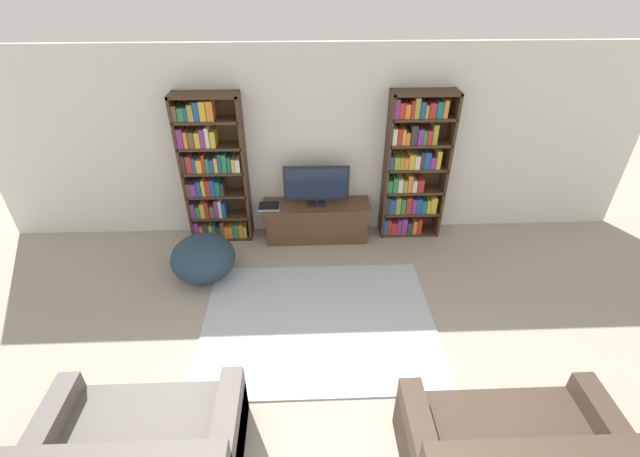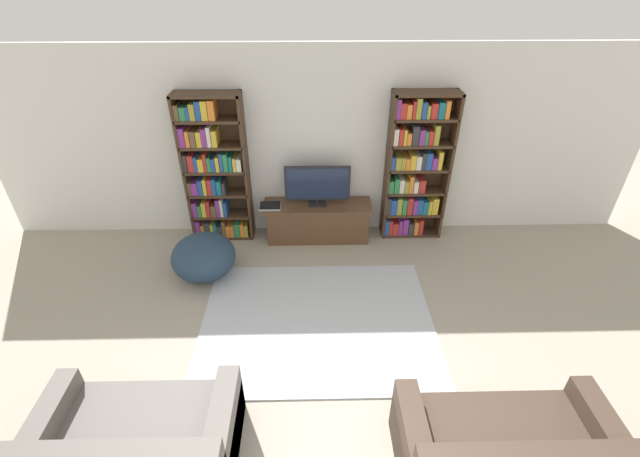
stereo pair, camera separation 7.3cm
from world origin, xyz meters
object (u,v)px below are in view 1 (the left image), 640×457
television (316,185)px  tv_stand (317,221)px  couch_left_sectional (141,448)px  bookshelf_left (212,173)px  couch_right_sofa (512,452)px  beanbag_ottoman (203,258)px  laptop (269,206)px  bookshelf_right (413,169)px

television → tv_stand: bearing=90.0°
couch_left_sectional → bookshelf_left: bearing=88.7°
television → couch_left_sectional: bearing=-114.4°
couch_right_sofa → beanbag_ottoman: size_ratio=2.04×
couch_right_sofa → laptop: bearing=121.3°
couch_left_sectional → beanbag_ottoman: couch_left_sectional is taller
bookshelf_left → couch_right_sofa: bearing=-51.6°
tv_stand → laptop: laptop is taller
bookshelf_right → couch_left_sectional: size_ratio=1.35×
television → laptop: 0.72m
tv_stand → beanbag_ottoman: bearing=-150.3°
television → couch_left_sectional: size_ratio=0.58×
tv_stand → laptop: size_ratio=5.09×
couch_right_sofa → beanbag_ottoman: bearing=137.6°
laptop → bookshelf_right: bearing=4.5°
couch_left_sectional → beanbag_ottoman: bearing=89.4°
bookshelf_right → couch_left_sectional: bearing=-129.8°
tv_stand → bookshelf_left: bearing=175.7°
beanbag_ottoman → bookshelf_right: bearing=18.6°
couch_left_sectional → couch_right_sofa: 2.86m
television → beanbag_ottoman: bearing=-150.4°
beanbag_ottoman → television: bearing=29.6°
bookshelf_left → bookshelf_right: 2.71m
bookshelf_right → laptop: (-1.97, -0.15, -0.46)m
bookshelf_left → beanbag_ottoman: size_ratio=2.60×
bookshelf_left → couch_right_sofa: size_ratio=1.28×
bookshelf_left → beanbag_ottoman: 1.18m
tv_stand → couch_left_sectional: (-1.47, -3.24, -0.02)m
bookshelf_right → tv_stand: bearing=-175.5°
couch_left_sectional → beanbag_ottoman: (0.03, 2.42, 0.02)m
bookshelf_right → couch_right_sofa: (0.07, -3.51, -0.73)m
beanbag_ottoman → couch_right_sofa: bearing=-42.4°
bookshelf_right → couch_right_sofa: bookshelf_right is taller
bookshelf_right → tv_stand: 1.51m
tv_stand → television: size_ratio=1.69×
beanbag_ottoman → couch_left_sectional: bearing=-90.6°
tv_stand → beanbag_ottoman: size_ratio=1.88×
bookshelf_left → couch_left_sectional: (-0.08, -3.35, -0.74)m
bookshelf_left → couch_left_sectional: size_ratio=1.35×
bookshelf_left → tv_stand: bookshelf_left is taller
bookshelf_left → laptop: (0.74, -0.16, -0.44)m
bookshelf_right → television: size_ratio=2.33×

